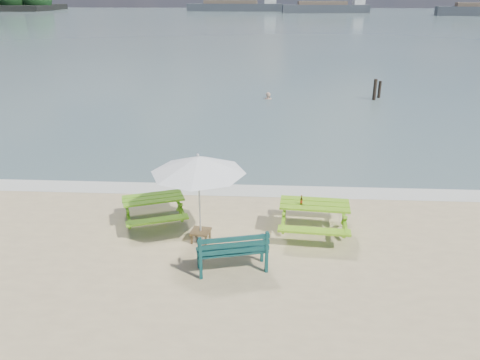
# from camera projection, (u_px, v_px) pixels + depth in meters

# --- Properties ---
(sea) EXTENTS (300.00, 300.00, 0.00)m
(sea) POSITION_uv_depth(u_px,v_px,m) (264.00, 23.00, 88.63)
(sea) COLOR slate
(sea) RESTS_ON ground
(foam_strip) EXTENTS (22.00, 0.90, 0.01)m
(foam_strip) POSITION_uv_depth(u_px,v_px,m) (237.00, 190.00, 14.27)
(foam_strip) COLOR silver
(foam_strip) RESTS_ON ground
(picnic_table_left) EXTENTS (2.03, 2.13, 0.73)m
(picnic_table_left) POSITION_uv_depth(u_px,v_px,m) (154.00, 211.00, 12.17)
(picnic_table_left) COLOR #5FA519
(picnic_table_left) RESTS_ON ground
(picnic_table_right) EXTENTS (1.84, 2.02, 0.81)m
(picnic_table_right) POSITION_uv_depth(u_px,v_px,m) (314.00, 218.00, 11.67)
(picnic_table_right) COLOR #77B61B
(picnic_table_right) RESTS_ON ground
(park_bench) EXTENTS (1.60, 0.86, 0.94)m
(park_bench) POSITION_uv_depth(u_px,v_px,m) (232.00, 258.00, 10.13)
(park_bench) COLOR #0E3A39
(park_bench) RESTS_ON ground
(side_table) EXTENTS (0.51, 0.51, 0.29)m
(side_table) POSITION_uv_depth(u_px,v_px,m) (201.00, 235.00, 11.35)
(side_table) COLOR brown
(side_table) RESTS_ON ground
(patio_umbrella) EXTENTS (2.54, 2.54, 2.19)m
(patio_umbrella) POSITION_uv_depth(u_px,v_px,m) (198.00, 164.00, 10.65)
(patio_umbrella) COLOR silver
(patio_umbrella) RESTS_ON ground
(beer_bottle) EXTENTS (0.06, 0.06, 0.24)m
(beer_bottle) POSITION_uv_depth(u_px,v_px,m) (301.00, 201.00, 11.43)
(beer_bottle) COLOR brown
(beer_bottle) RESTS_ON picnic_table_right
(swimmer) EXTENTS (0.63, 0.47, 1.59)m
(swimmer) POSITION_uv_depth(u_px,v_px,m) (268.00, 106.00, 26.50)
(swimmer) COLOR tan
(swimmer) RESTS_ON ground
(mooring_pilings) EXTENTS (0.58, 0.78, 1.36)m
(mooring_pilings) POSITION_uv_depth(u_px,v_px,m) (377.00, 91.00, 26.11)
(mooring_pilings) COLOR black
(mooring_pilings) RESTS_ON ground
(cargo_ships) EXTENTS (154.61, 30.11, 4.40)m
(cargo_ships) POSITION_uv_depth(u_px,v_px,m) (464.00, 9.00, 123.70)
(cargo_ships) COLOR #33373D
(cargo_ships) RESTS_ON ground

